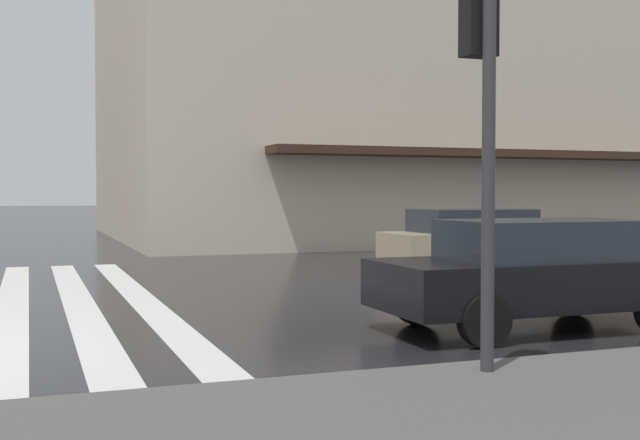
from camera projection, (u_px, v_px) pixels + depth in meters
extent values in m
cube|color=silver|center=(139.00, 297.00, 13.39)|extent=(13.00, 0.50, 0.01)
cube|color=silver|center=(77.00, 300.00, 13.04)|extent=(13.00, 0.50, 0.01)
cube|color=silver|center=(12.00, 302.00, 12.70)|extent=(13.00, 0.50, 0.01)
cube|color=beige|center=(383.00, 26.00, 33.68)|extent=(17.70, 22.30, 17.77)
cube|color=#382319|center=(508.00, 154.00, 25.01)|extent=(1.20, 15.61, 0.24)
cylinder|color=#333338|center=(488.00, 166.00, 7.09)|extent=(0.12, 0.12, 3.70)
cube|color=black|center=(479.00, 10.00, 7.21)|extent=(0.22, 0.30, 0.85)
sphere|color=orange|center=(472.00, 13.00, 7.32)|extent=(0.17, 0.17, 0.17)
sphere|color=green|center=(472.00, 43.00, 7.33)|extent=(0.17, 0.17, 0.17)
cube|color=tan|center=(477.00, 246.00, 17.36)|extent=(1.75, 4.10, 0.60)
cube|color=#232833|center=(472.00, 221.00, 17.29)|extent=(1.54, 2.46, 0.50)
cylinder|color=black|center=(505.00, 255.00, 18.58)|extent=(0.20, 0.62, 0.62)
cylinder|color=black|center=(548.00, 261.00, 17.03)|extent=(0.20, 0.62, 0.62)
cylinder|color=black|center=(409.00, 258.00, 17.71)|extent=(0.20, 0.62, 0.62)
cylinder|color=black|center=(446.00, 264.00, 16.16)|extent=(0.20, 0.62, 0.62)
cube|color=black|center=(534.00, 282.00, 10.18)|extent=(1.75, 4.10, 0.60)
cube|color=#232833|center=(544.00, 239.00, 10.21)|extent=(1.54, 2.46, 0.50)
cylinder|color=black|center=(484.00, 320.00, 8.99)|extent=(0.20, 0.62, 0.62)
cylinder|color=black|center=(417.00, 302.00, 10.53)|extent=(0.20, 0.62, 0.62)
cylinder|color=black|center=(573.00, 294.00, 11.40)|extent=(0.20, 0.62, 0.62)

